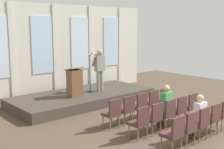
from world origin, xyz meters
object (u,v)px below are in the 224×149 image
object	(u,v)px
chair_r0_c1	(127,108)
chair_r2_c2	(201,121)
mic_stand	(90,84)
audience_r2_c2	(198,115)
chair_r0_c2	(140,105)
chair_r1_c1	(154,116)
lectern	(75,82)
chair_r0_c3	(151,102)
chair_r1_c0	(140,121)
chair_r2_c0	(174,132)
chair_r1_c2	(167,112)
audience_r1_c2	(165,105)
chair_r1_c4	(190,105)
speaker	(99,67)
chair_r2_c4	(222,113)
chair_r0_c4	(162,99)
chair_r1_c3	(179,109)
chair_r2_c3	(212,117)
chair_r0_c0	(113,112)
chair_r2_c1	(188,126)

from	to	relation	value
chair_r0_c1	chair_r2_c2	size ratio (longest dim) A/B	1.00
mic_stand	audience_r2_c2	world-z (taller)	mic_stand
chair_r0_c2	chair_r1_c1	world-z (taller)	same
lectern	chair_r1_c1	world-z (taller)	lectern
chair_r0_c1	chair_r0_c3	distance (m)	1.19
lectern	chair_r1_c0	distance (m)	4.12
mic_stand	chair_r0_c1	distance (m)	3.30
chair_r0_c2	chair_r2_c0	xyz separation A→B (m)	(-1.19, -2.27, 0.00)
chair_r0_c1	chair_r1_c2	bearing A→B (deg)	-62.29
audience_r1_c2	chair_r1_c4	distance (m)	1.22
lectern	audience_r2_c2	world-z (taller)	lectern
speaker	lectern	world-z (taller)	speaker
chair_r1_c0	mic_stand	bearing A→B (deg)	70.09
audience_r2_c2	chair_r0_c1	bearing A→B (deg)	105.25
chair_r2_c4	chair_r0_c4	bearing A→B (deg)	90.00
chair_r0_c4	chair_r1_c4	size ratio (longest dim) A/B	1.00
chair_r0_c1	chair_r2_c0	bearing A→B (deg)	-104.71
chair_r1_c2	chair_r1_c3	xyz separation A→B (m)	(0.60, 0.00, 0.00)
mic_stand	chair_r1_c0	bearing A→B (deg)	-109.91
chair_r1_c2	audience_r1_c2	world-z (taller)	audience_r1_c2
chair_r0_c4	chair_r1_c0	size ratio (longest dim) A/B	1.00
chair_r1_c2	chair_r2_c3	distance (m)	1.28
speaker	chair_r0_c0	size ratio (longest dim) A/B	1.87
chair_r1_c1	chair_r1_c4	distance (m)	1.79
chair_r0_c3	chair_r1_c4	distance (m)	1.28
mic_stand	chair_r1_c2	bearing A→B (deg)	-94.80
chair_r1_c0	chair_r2_c0	size ratio (longest dim) A/B	1.00
chair_r1_c4	chair_r2_c4	world-z (taller)	same
speaker	audience_r1_c2	size ratio (longest dim) A/B	1.28
chair_r1_c3	chair_r1_c4	size ratio (longest dim) A/B	1.00
chair_r0_c0	chair_r0_c3	world-z (taller)	same
speaker	chair_r0_c4	distance (m)	3.15
mic_stand	chair_r2_c3	bearing A→B (deg)	-87.50
chair_r1_c0	chair_r1_c4	xyz separation A→B (m)	(2.38, 0.00, 0.00)
lectern	chair_r1_c4	size ratio (longest dim) A/B	1.23
chair_r1_c1	chair_r2_c4	world-z (taller)	same
mic_stand	chair_r0_c3	distance (m)	3.16
mic_stand	chair_r1_c4	size ratio (longest dim) A/B	1.65
chair_r0_c4	chair_r0_c0	bearing A→B (deg)	180.00
mic_stand	chair_r0_c2	size ratio (longest dim) A/B	1.65
audience_r2_c2	chair_r2_c1	bearing A→B (deg)	-171.98
chair_r0_c2	chair_r0_c4	world-z (taller)	same
audience_r1_c2	chair_r2_c2	bearing A→B (deg)	-90.00
speaker	chair_r0_c4	size ratio (longest dim) A/B	1.87
lectern	audience_r2_c2	bearing A→B (deg)	-83.49
chair_r0_c1	chair_r2_c2	distance (m)	2.35
chair_r1_c1	chair_r2_c0	xyz separation A→B (m)	(-0.60, -1.14, 0.00)
chair_r0_c2	audience_r1_c2	bearing A→B (deg)	-90.00
chair_r0_c1	chair_r2_c1	distance (m)	2.27
chair_r0_c4	chair_r2_c0	size ratio (longest dim) A/B	1.00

